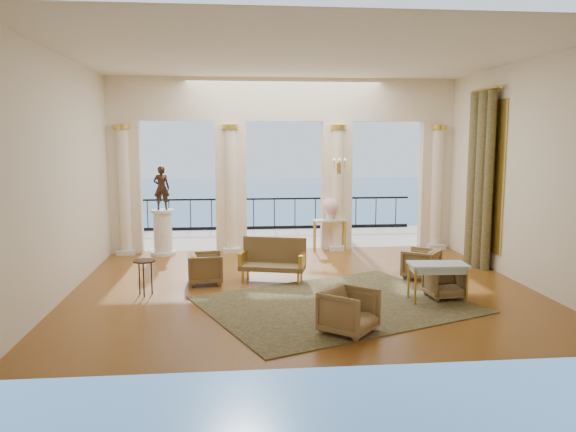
{
  "coord_description": "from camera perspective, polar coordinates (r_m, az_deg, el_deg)",
  "views": [
    {
      "loc": [
        -1.35,
        -10.87,
        2.94
      ],
      "look_at": [
        -0.22,
        0.6,
        1.36
      ],
      "focal_mm": 35.0,
      "sensor_mm": 36.0,
      "label": 1
    }
  ],
  "objects": [
    {
      "name": "settee",
      "position": [
        11.77,
        -1.51,
        -4.44
      ],
      "size": [
        1.45,
        0.91,
        0.89
      ],
      "rotation": [
        0.0,
        0.0,
        -0.26
      ],
      "color": "#493A1C",
      "rests_on": "ground"
    },
    {
      "name": "armchair_b",
      "position": [
        10.87,
        15.62,
        -6.4
      ],
      "size": [
        0.67,
        0.64,
        0.65
      ],
      "primitive_type": "imported",
      "rotation": [
        0.0,
        0.0,
        0.08
      ],
      "color": "#493A1C",
      "rests_on": "ground"
    },
    {
      "name": "console_table",
      "position": [
        14.8,
        4.24,
        -0.89
      ],
      "size": [
        0.96,
        0.58,
        0.85
      ],
      "rotation": [
        0.0,
        0.0,
        0.28
      ],
      "color": "silver",
      "rests_on": "ground"
    },
    {
      "name": "sea",
      "position": [
        71.44,
        -4.51,
        0.59
      ],
      "size": [
        160.0,
        160.0,
        0.0
      ],
      "primitive_type": "plane",
      "color": "#1F4B8D",
      "rests_on": "ground"
    },
    {
      "name": "palm_tree",
      "position": [
        17.82,
        5.32,
        11.49
      ],
      "size": [
        2.0,
        2.0,
        4.5
      ],
      "color": "#4C3823",
      "rests_on": "terrace"
    },
    {
      "name": "game_table",
      "position": [
        10.57,
        14.98,
        -5.06
      ],
      "size": [
        1.06,
        0.62,
        0.71
      ],
      "rotation": [
        0.0,
        0.0,
        -0.06
      ],
      "color": "silver",
      "rests_on": "ground"
    },
    {
      "name": "curtain",
      "position": [
        13.62,
        18.85,
        3.53
      ],
      "size": [
        0.33,
        1.4,
        4.09
      ],
      "color": "#494124",
      "rests_on": "ground"
    },
    {
      "name": "room_walls",
      "position": [
        9.84,
        2.27,
        7.46
      ],
      "size": [
        9.0,
        9.0,
        9.0
      ],
      "color": "#F1E6CA",
      "rests_on": "ground"
    },
    {
      "name": "rug",
      "position": [
        10.18,
        4.84,
        -8.93
      ],
      "size": [
        5.41,
        4.87,
        0.02
      ],
      "primitive_type": "cube",
      "rotation": [
        0.0,
        0.0,
        0.39
      ],
      "color": "#262D15",
      "rests_on": "ground"
    },
    {
      "name": "armchair_c",
      "position": [
        12.24,
        13.35,
        -4.6
      ],
      "size": [
        0.92,
        0.93,
        0.7
      ],
      "primitive_type": "imported",
      "rotation": [
        0.0,
        0.0,
        -2.23
      ],
      "color": "#493A1C",
      "rests_on": "ground"
    },
    {
      "name": "armchair_d",
      "position": [
        11.64,
        -8.39,
        -5.11
      ],
      "size": [
        0.7,
        0.74,
        0.7
      ],
      "primitive_type": "imported",
      "rotation": [
        0.0,
        0.0,
        1.66
      ],
      "color": "#493A1C",
      "rests_on": "ground"
    },
    {
      "name": "side_table",
      "position": [
        10.95,
        -14.38,
        -4.86
      ],
      "size": [
        0.42,
        0.42,
        0.68
      ],
      "color": "black",
      "rests_on": "ground"
    },
    {
      "name": "headland",
      "position": [
        86.0,
        -25.12,
        3.11
      ],
      "size": [
        22.0,
        18.0,
        6.0
      ],
      "primitive_type": "cube",
      "color": "black",
      "rests_on": "sea"
    },
    {
      "name": "statue",
      "position": [
        14.53,
        -12.73,
        2.81
      ],
      "size": [
        0.42,
        0.29,
        1.11
      ],
      "primitive_type": "imported",
      "rotation": [
        0.0,
        0.0,
        3.08
      ],
      "color": "black",
      "rests_on": "pedestal"
    },
    {
      "name": "armchair_a",
      "position": [
        8.67,
        6.21,
        -9.41
      ],
      "size": [
        1.0,
        1.0,
        0.75
      ],
      "primitive_type": "imported",
      "rotation": [
        0.0,
        0.0,
        0.87
      ],
      "color": "#493A1C",
      "rests_on": "ground"
    },
    {
      "name": "arcade",
      "position": [
        14.75,
        -0.38,
        6.43
      ],
      "size": [
        9.0,
        0.56,
        4.5
      ],
      "color": "beige",
      "rests_on": "ground"
    },
    {
      "name": "wall_sconce",
      "position": [
        14.65,
        5.21,
        5.0
      ],
      "size": [
        0.3,
        0.11,
        0.33
      ],
      "color": "gold",
      "rests_on": "arcade"
    },
    {
      "name": "pedestal",
      "position": [
        14.67,
        -12.59,
        -1.71
      ],
      "size": [
        0.64,
        0.64,
        1.16
      ],
      "color": "silver",
      "rests_on": "ground"
    },
    {
      "name": "balustrade",
      "position": [
        18.49,
        -1.39,
        -0.05
      ],
      "size": [
        9.0,
        0.06,
        1.03
      ],
      "color": "black",
      "rests_on": "terrace"
    },
    {
      "name": "terrace",
      "position": [
        16.99,
        -0.99,
        -2.32
      ],
      "size": [
        10.0,
        3.6,
        0.1
      ],
      "primitive_type": "cube",
      "color": "#AAA490",
      "rests_on": "ground"
    },
    {
      "name": "window_frame",
      "position": [
        13.69,
        19.58,
        3.85
      ],
      "size": [
        0.04,
        1.6,
        3.4
      ],
      "primitive_type": "cube",
      "color": "gold",
      "rests_on": "room_walls"
    },
    {
      "name": "urn",
      "position": [
        14.74,
        4.26,
        0.87
      ],
      "size": [
        0.41,
        0.41,
        0.55
      ],
      "color": "silver",
      "rests_on": "console_table"
    },
    {
      "name": "floor",
      "position": [
        11.34,
        1.41,
        -7.21
      ],
      "size": [
        9.0,
        9.0,
        0.0
      ],
      "primitive_type": "plane",
      "color": "#54320D",
      "rests_on": "ground"
    }
  ]
}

